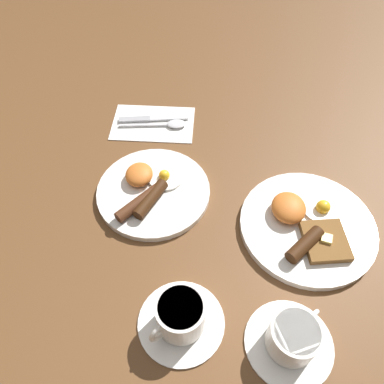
{
  "coord_description": "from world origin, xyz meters",
  "views": [
    {
      "loc": [
        0.49,
        0.12,
        0.65
      ],
      "look_at": [
        0.01,
        0.08,
        0.03
      ],
      "focal_mm": 35.0,
      "sensor_mm": 36.0,
      "label": 1
    }
  ],
  "objects_px": {
    "knife": "(150,119)",
    "spoon": "(169,124)",
    "breakfast_plate_near": "(152,190)",
    "teacup_far": "(293,338)",
    "breakfast_plate_far": "(307,225)",
    "teacup_near": "(180,317)"
  },
  "relations": [
    {
      "from": "knife",
      "to": "spoon",
      "type": "relative_size",
      "value": 1.05
    },
    {
      "from": "breakfast_plate_near",
      "to": "teacup_far",
      "type": "height_order",
      "value": "teacup_far"
    },
    {
      "from": "spoon",
      "to": "breakfast_plate_far",
      "type": "bearing_deg",
      "value": -48.13
    },
    {
      "from": "spoon",
      "to": "breakfast_plate_near",
      "type": "bearing_deg",
      "value": -99.48
    },
    {
      "from": "knife",
      "to": "breakfast_plate_far",
      "type": "bearing_deg",
      "value": -47.53
    },
    {
      "from": "breakfast_plate_far",
      "to": "spoon",
      "type": "bearing_deg",
      "value": -132.37
    },
    {
      "from": "breakfast_plate_near",
      "to": "knife",
      "type": "height_order",
      "value": "breakfast_plate_near"
    },
    {
      "from": "breakfast_plate_near",
      "to": "teacup_far",
      "type": "bearing_deg",
      "value": 42.39
    },
    {
      "from": "teacup_near",
      "to": "knife",
      "type": "xyz_separation_m",
      "value": [
        -0.51,
        -0.13,
        -0.03
      ]
    },
    {
      "from": "knife",
      "to": "breakfast_plate_near",
      "type": "bearing_deg",
      "value": -88.47
    },
    {
      "from": "teacup_near",
      "to": "teacup_far",
      "type": "xyz_separation_m",
      "value": [
        0.02,
        0.18,
        -0.0
      ]
    },
    {
      "from": "breakfast_plate_near",
      "to": "breakfast_plate_far",
      "type": "height_order",
      "value": "breakfast_plate_far"
    },
    {
      "from": "breakfast_plate_near",
      "to": "spoon",
      "type": "distance_m",
      "value": 0.22
    },
    {
      "from": "teacup_far",
      "to": "knife",
      "type": "xyz_separation_m",
      "value": [
        -0.53,
        -0.31,
        -0.02
      ]
    },
    {
      "from": "knife",
      "to": "teacup_near",
      "type": "bearing_deg",
      "value": -83.89
    },
    {
      "from": "breakfast_plate_near",
      "to": "knife",
      "type": "bearing_deg",
      "value": -170.6
    },
    {
      "from": "breakfast_plate_far",
      "to": "teacup_far",
      "type": "height_order",
      "value": "teacup_far"
    },
    {
      "from": "breakfast_plate_near",
      "to": "spoon",
      "type": "bearing_deg",
      "value": 176.29
    },
    {
      "from": "breakfast_plate_near",
      "to": "breakfast_plate_far",
      "type": "bearing_deg",
      "value": 78.54
    },
    {
      "from": "teacup_far",
      "to": "spoon",
      "type": "xyz_separation_m",
      "value": [
        -0.52,
        -0.26,
        -0.02
      ]
    },
    {
      "from": "breakfast_plate_near",
      "to": "knife",
      "type": "relative_size",
      "value": 1.37
    },
    {
      "from": "teacup_near",
      "to": "knife",
      "type": "relative_size",
      "value": 0.84
    }
  ]
}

